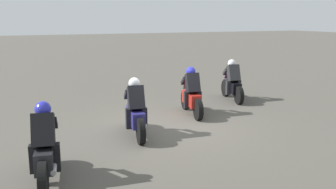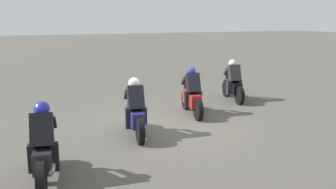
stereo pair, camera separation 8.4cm
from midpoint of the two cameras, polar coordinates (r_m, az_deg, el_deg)
ground_plane at (r=10.49m, az=0.33°, el=-4.93°), size 120.00×120.00×0.00m
rider_lane_a at (r=13.86m, az=10.19°, el=1.66°), size 2.02×0.64×1.51m
rider_lane_b at (r=11.65m, az=3.92°, el=-0.10°), size 2.03×0.62×1.51m
rider_lane_c at (r=9.58m, az=-4.81°, el=-2.72°), size 2.04×0.60×1.51m
rider_lane_d at (r=7.30m, az=-18.29°, el=-7.98°), size 2.03×0.61×1.51m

